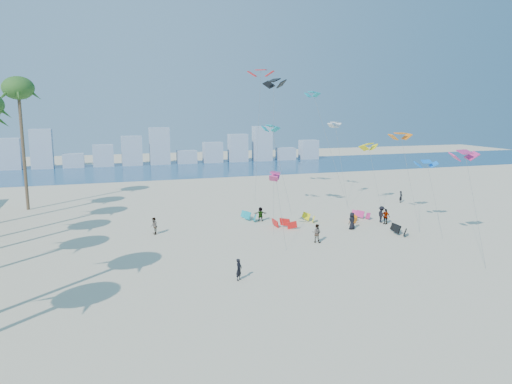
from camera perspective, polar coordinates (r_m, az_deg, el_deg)
name	(u,v)px	position (r m, az deg, el deg)	size (l,w,h in m)	color
ground	(287,297)	(33.94, 3.67, -12.31)	(220.00, 220.00, 0.00)	beige
ocean	(159,170)	(102.61, -11.40, 2.60)	(220.00, 220.00, 0.00)	navy
kitesurfer_near	(239,270)	(36.64, -2.04, -9.18)	(0.61, 0.40, 1.67)	black
kitesurfer_mid	(317,233)	(46.83, 7.22, -4.88)	(0.88, 0.69, 1.81)	gray
kitesurfers_far	(318,216)	(54.17, 7.35, -2.86)	(34.79, 11.76, 1.89)	black
grounded_kites	(319,220)	(54.11, 7.52, -3.37)	(14.74, 13.96, 0.93)	red
flying_kites	(326,118)	(58.08, 8.27, 8.72)	(19.58, 36.82, 18.62)	#D42F7A
distant_skyline	(148,151)	(112.05, -12.68, 4.75)	(85.00, 3.00, 8.40)	#9EADBF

